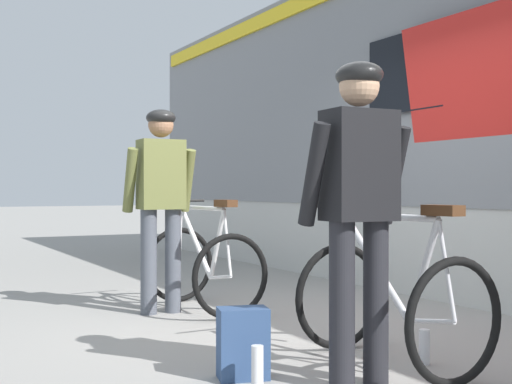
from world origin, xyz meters
TOP-DOWN VIEW (x-y plane):
  - ground_plane at (0.00, 0.00)m, footprint 80.00×80.00m
  - cyclist_near_in_olive at (-0.74, 0.93)m, footprint 0.62×0.32m
  - cyclist_far_in_dark at (-0.57, -1.65)m, footprint 0.62×0.33m
  - bicycle_near_white at (-0.36, 0.89)m, footprint 0.76×1.10m
  - bicycle_far_silver at (-0.15, -1.42)m, footprint 0.74×1.09m
  - backpack_on_platform at (-1.06, -1.22)m, footprint 0.32×0.25m
  - water_bottle_near_the_bikes at (0.07, -1.47)m, footprint 0.07×0.07m
  - water_bottle_by_the_backpack at (-1.09, -1.46)m, footprint 0.07×0.07m

SIDE VIEW (x-z plane):
  - ground_plane at x=0.00m, z-range 0.00..0.00m
  - water_bottle_near_the_bikes at x=0.07m, z-range 0.00..0.21m
  - water_bottle_by_the_backpack at x=-1.09m, z-range 0.00..0.24m
  - backpack_on_platform at x=-1.06m, z-range 0.00..0.40m
  - bicycle_near_white at x=-0.36m, z-range -0.09..0.89m
  - bicycle_far_silver at x=-0.15m, z-range -0.09..0.89m
  - cyclist_near_in_olive at x=-0.74m, z-range 0.17..1.94m
  - cyclist_far_in_dark at x=-0.57m, z-range 0.17..1.94m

